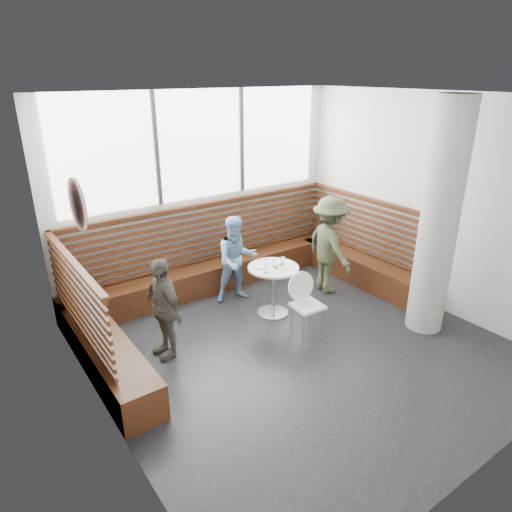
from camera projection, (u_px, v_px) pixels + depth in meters
room at (304, 235)px, 5.51m from camera, size 5.00×5.00×3.20m
booth at (228, 275)px, 7.29m from camera, size 5.00×2.50×1.44m
concrete_column at (439, 221)px, 6.04m from camera, size 0.50×0.50×3.20m
wall_art at (77, 204)px, 4.22m from camera, size 0.03×0.50×0.50m
cafe_table at (273, 280)px, 6.77m from camera, size 0.75×0.75×0.78m
cafe_chair at (304, 299)px, 6.32m from camera, size 0.42×0.41×0.87m
adult_man at (330, 245)px, 7.42m from camera, size 0.78×1.13×1.62m
child_back at (237, 259)px, 7.16m from camera, size 0.79×0.68×1.39m
child_left at (163, 308)px, 5.75m from camera, size 0.39×0.81×1.35m
plate_near at (259, 266)px, 6.70m from camera, size 0.21×0.21×0.01m
plate_far at (275, 263)px, 6.81m from camera, size 0.19×0.19×0.01m
glass_left at (266, 269)px, 6.50m from camera, size 0.06×0.06×0.10m
glass_mid at (275, 264)px, 6.65m from camera, size 0.07×0.07×0.12m
glass_right at (282, 261)px, 6.77m from camera, size 0.07×0.07×0.10m
menu_card at (285, 269)px, 6.61m from camera, size 0.19×0.14×0.00m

